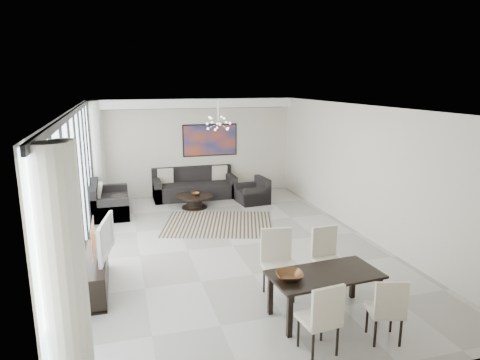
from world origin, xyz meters
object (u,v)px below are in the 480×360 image
object	(u,v)px
sofa_main	(194,188)
dining_table	(325,279)
coffee_table	(194,201)
television	(99,238)
tv_console	(92,274)

from	to	relation	value
sofa_main	dining_table	xyz separation A→B (m)	(0.66, -7.11, 0.29)
coffee_table	television	world-z (taller)	television
coffee_table	sofa_main	distance (m)	1.10
television	dining_table	distance (m)	3.69
sofa_main	television	world-z (taller)	television
tv_console	dining_table	world-z (taller)	dining_table
television	dining_table	xyz separation A→B (m)	(3.17, -1.87, -0.28)
coffee_table	dining_table	world-z (taller)	dining_table
sofa_main	tv_console	size ratio (longest dim) A/B	1.36
dining_table	sofa_main	bearing A→B (deg)	95.33
television	coffee_table	bearing A→B (deg)	-19.17
coffee_table	television	distance (m)	4.81
coffee_table	sofa_main	xyz separation A→B (m)	(0.20, 1.08, 0.10)
coffee_table	television	size ratio (longest dim) A/B	0.93
coffee_table	television	bearing A→B (deg)	-119.10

